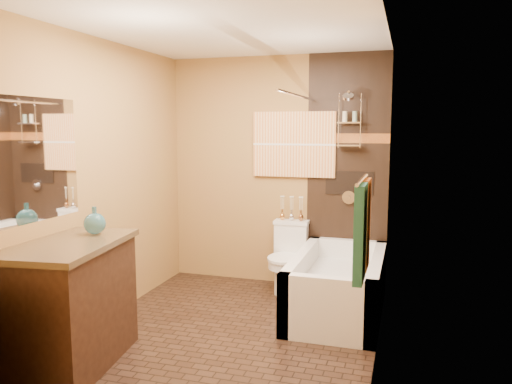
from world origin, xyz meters
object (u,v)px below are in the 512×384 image
at_px(vanity, 69,304).
at_px(bathtub, 338,290).
at_px(sunset_painting, 294,144).
at_px(toilet, 288,257).

bearing_deg(vanity, bathtub, 36.10).
bearing_deg(sunset_painting, vanity, -115.62).
relative_size(sunset_painting, vanity, 0.81).
distance_m(bathtub, vanity, 2.38).
bearing_deg(vanity, sunset_painting, 57.28).
xyz_separation_m(toilet, vanity, (-1.12, -2.09, 0.09)).
height_order(sunset_painting, toilet, sunset_painting).
height_order(toilet, vanity, vanity).
height_order(bathtub, toilet, toilet).
bearing_deg(toilet, bathtub, -40.09).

